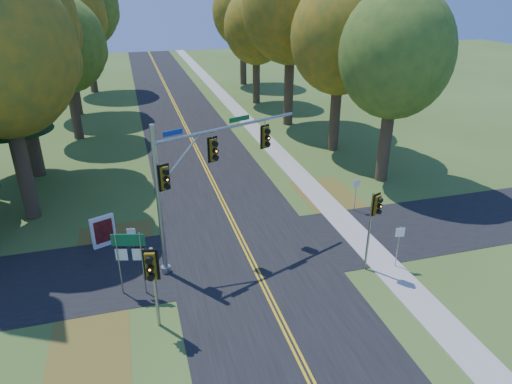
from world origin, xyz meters
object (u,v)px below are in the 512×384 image
object	(u,v)px
east_signal_pole	(374,213)
route_sign_cluster	(129,251)
info_kiosk	(103,231)
traffic_mast	(197,172)

from	to	relation	value
east_signal_pole	route_sign_cluster	xyz separation A→B (m)	(-10.89, 1.25, -0.93)
east_signal_pole	info_kiosk	xyz separation A→B (m)	(-12.23, 5.79, -2.24)
info_kiosk	route_sign_cluster	bearing A→B (deg)	-96.35
east_signal_pole	info_kiosk	bearing A→B (deg)	132.98
traffic_mast	info_kiosk	bearing A→B (deg)	128.87
east_signal_pole	info_kiosk	distance (m)	13.71
traffic_mast	route_sign_cluster	xyz separation A→B (m)	(-3.36, -1.96, -2.53)
traffic_mast	info_kiosk	distance (m)	6.59
traffic_mast	route_sign_cluster	size ratio (longest dim) A/B	2.43
east_signal_pole	route_sign_cluster	world-z (taller)	east_signal_pole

